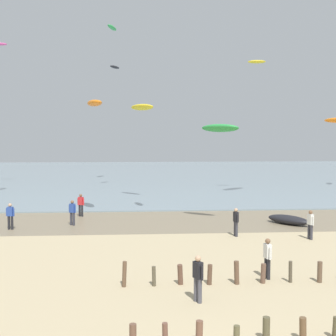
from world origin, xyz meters
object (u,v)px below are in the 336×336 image
at_px(person_nearest_camera, 81,204).
at_px(kite_aloft_7, 142,107).
at_px(person_mid_beach, 310,224).
at_px(person_far_down_beach, 198,277).
at_px(person_by_waterline, 267,257).
at_px(kite_aloft_2, 220,128).
at_px(kite_aloft_10, 257,62).
at_px(kite_aloft_1, 112,28).
at_px(kite_aloft_5, 115,67).
at_px(person_trailing_behind, 10,215).
at_px(person_left_flank, 236,221).
at_px(person_right_flank, 72,212).
at_px(grounded_kite, 288,220).
at_px(kite_aloft_9, 95,103).

bearing_deg(person_nearest_camera, kite_aloft_7, 58.24).
height_order(person_mid_beach, person_far_down_beach, same).
distance_m(person_mid_beach, person_by_waterline, 8.14).
relative_size(kite_aloft_2, kite_aloft_10, 1.49).
distance_m(kite_aloft_1, kite_aloft_7, 18.01).
xyz_separation_m(kite_aloft_1, kite_aloft_7, (3.55, -14.09, -10.65)).
bearing_deg(kite_aloft_5, person_trailing_behind, 11.28).
bearing_deg(kite_aloft_5, person_left_flank, 46.41).
bearing_deg(kite_aloft_2, person_left_flank, -51.24).
distance_m(person_mid_beach, kite_aloft_7, 20.14).
bearing_deg(person_left_flank, person_right_flank, 159.14).
distance_m(person_left_flank, kite_aloft_1, 35.45).
height_order(person_by_waterline, kite_aloft_1, kite_aloft_1).
relative_size(grounded_kite, kite_aloft_1, 1.19).
relative_size(person_far_down_beach, person_trailing_behind, 1.00).
bearing_deg(kite_aloft_5, kite_aloft_1, -147.30).
bearing_deg(person_left_flank, person_nearest_camera, 144.64).
bearing_deg(person_right_flank, grounded_kite, -2.21).
bearing_deg(person_nearest_camera, person_right_flank, -92.09).
xyz_separation_m(person_by_waterline, person_left_flank, (0.41, 7.82, 0.00)).
relative_size(person_nearest_camera, kite_aloft_5, 0.95).
height_order(kite_aloft_5, kite_aloft_7, kite_aloft_5).
bearing_deg(kite_aloft_10, person_nearest_camera, 41.59).
distance_m(grounded_kite, kite_aloft_5, 27.38).
relative_size(person_by_waterline, person_far_down_beach, 1.00).
xyz_separation_m(kite_aloft_1, kite_aloft_10, (15.34, -9.98, -5.68)).
relative_size(person_trailing_behind, kite_aloft_1, 0.66).
distance_m(person_trailing_behind, kite_aloft_9, 10.13).
bearing_deg(kite_aloft_7, person_mid_beach, -12.93).
xyz_separation_m(person_far_down_beach, person_trailing_behind, (-10.42, 13.04, 0.00)).
xyz_separation_m(person_mid_beach, person_trailing_behind, (-18.25, 3.90, 0.00)).
distance_m(person_nearest_camera, person_far_down_beach, 18.62).
distance_m(person_far_down_beach, kite_aloft_10, 33.31).
xyz_separation_m(person_left_flank, person_trailing_behind, (-14.10, 2.83, 0.00)).
bearing_deg(kite_aloft_5, person_far_down_beach, 34.64).
bearing_deg(person_far_down_beach, person_mid_beach, 49.42).
relative_size(kite_aloft_2, kite_aloft_7, 0.98).
relative_size(person_mid_beach, kite_aloft_1, 0.66).
height_order(person_by_waterline, person_left_flank, same).
relative_size(kite_aloft_1, kite_aloft_9, 0.94).
bearing_deg(grounded_kite, person_far_down_beach, -71.39).
height_order(person_by_waterline, grounded_kite, person_by_waterline).
relative_size(person_nearest_camera, person_right_flank, 1.00).
bearing_deg(person_right_flank, kite_aloft_10, 42.05).
distance_m(person_mid_beach, kite_aloft_1, 37.58).
xyz_separation_m(person_mid_beach, kite_aloft_1, (-13.21, 29.94, 18.46)).
bearing_deg(person_right_flank, person_trailing_behind, -163.81).
xyz_separation_m(person_nearest_camera, person_left_flank, (10.19, -7.23, 0.00)).
relative_size(kite_aloft_5, kite_aloft_7, 0.65).
height_order(person_right_flank, kite_aloft_7, kite_aloft_7).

